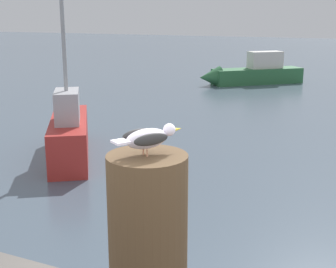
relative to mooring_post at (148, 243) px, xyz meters
name	(u,v)px	position (x,y,z in m)	size (l,w,h in m)	color
mooring_post	(148,243)	(0.00, 0.00, 0.00)	(0.41, 0.41, 0.96)	#4C3823
seagull	(148,137)	(0.00, 0.01, 0.57)	(0.25, 0.36, 0.14)	tan
boat_green	(250,73)	(-4.32, 18.30, -1.41)	(4.17, 3.91, 1.49)	#2D6B3D
boat_red	(70,131)	(-5.04, 6.09, -1.32)	(2.56, 3.30, 4.66)	#B72D28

